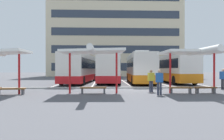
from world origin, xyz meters
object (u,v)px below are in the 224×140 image
Objects in this scene: coach_bus_3 at (172,69)px; bench_3 at (181,89)px; coach_bus_0 at (80,69)px; bench_1 at (11,90)px; coach_bus_2 at (140,69)px; waiting_passenger_3 at (159,80)px; waiting_shelter_1 at (93,52)px; bench_2 at (93,89)px; waiting_passenger_0 at (151,79)px; bench_4 at (205,88)px; waiting_passenger_1 at (223,77)px; coach_bus_1 at (111,69)px; waiting_shelter_2 at (194,53)px.

bench_3 is at bearing -105.92° from coach_bus_3.
coach_bus_0 is 6.08× the size of bench_1.
coach_bus_2 is at bearing -171.85° from coach_bus_3.
waiting_passenger_3 is at bearing -60.83° from coach_bus_0.
bench_1 is at bearing -142.60° from coach_bus_3.
waiting_shelter_1 is 2.55m from bench_2.
coach_bus_3 is 6.22× the size of waiting_passenger_3.
waiting_shelter_1 is 4.86m from waiting_passenger_0.
bench_2 is (2.17, -10.85, -1.42)m from coach_bus_0.
coach_bus_0 is at bearing 174.74° from coach_bus_2.
coach_bus_0 is at bearing 122.98° from waiting_passenger_0.
bench_2 is 1.20× the size of bench_4.
bench_1 is 6.05m from waiting_shelter_1.
waiting_passenger_0 is 0.95× the size of waiting_passenger_1.
waiting_passenger_3 is (6.60, -11.82, -0.79)m from coach_bus_0.
coach_bus_1 is 3.60m from coach_bus_2.
waiting_passenger_3 is at bearing -76.79° from coach_bus_1.
coach_bus_0 is 6.96× the size of waiting_passenger_0.
coach_bus_3 is 11.12m from waiting_passenger_0.
waiting_passenger_0 is at bearing 150.33° from bench_3.
waiting_passenger_3 is at bearing -2.69° from bench_1.
waiting_shelter_1 reaches higher than waiting_passenger_0.
coach_bus_3 is (4.24, 0.61, -0.02)m from coach_bus_2.
coach_bus_3 reaches higher than waiting_passenger_0.
waiting_passenger_1 reaches higher than bench_1.
bench_4 is at bearing 1.49° from bench_1.
bench_4 is (6.37, -11.30, -1.33)m from coach_bus_1.
waiting_passenger_0 is (-4.98, -9.92, -0.77)m from coach_bus_3.
coach_bus_1 is 13.69m from bench_1.
waiting_passenger_3 is at bearing -166.29° from waiting_shelter_2.
waiting_shelter_2 is 3.55m from waiting_passenger_0.
waiting_passenger_3 is (2.84, -12.12, -0.69)m from coach_bus_1.
coach_bus_0 is 7.07× the size of bench_3.
coach_bus_0 is 2.23× the size of waiting_shelter_1.
bench_3 is (6.16, -0.18, -0.01)m from bench_2.
waiting_shelter_2 is (12.54, 0.18, 2.51)m from bench_1.
waiting_passenger_3 is (9.92, -0.47, 0.63)m from bench_1.
bench_4 is (2.91, -10.34, -1.41)m from coach_bus_2.
bench_3 is 2.00m from waiting_passenger_3.
bench_1 is 1.02× the size of bench_2.
waiting_passenger_1 is at bearing 9.37° from bench_1.
coach_bus_3 is at bearing 50.04° from waiting_shelter_1.
coach_bus_1 is at bearing 119.41° from bench_4.
waiting_passenger_3 reaches higher than bench_4.
coach_bus_3 is 11.40m from waiting_shelter_2.
waiting_shelter_2 is 3.07× the size of waiting_passenger_3.
bench_4 is (13.44, 0.35, -0.01)m from bench_1.
coach_bus_3 is 14.51m from waiting_shelter_1.
coach_bus_1 is at bearing 82.11° from waiting_shelter_1.
waiting_shelter_2 reaches higher than waiting_passenger_0.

